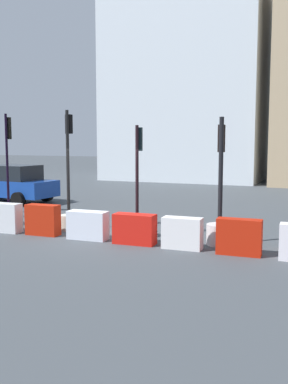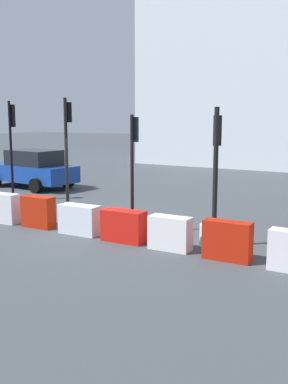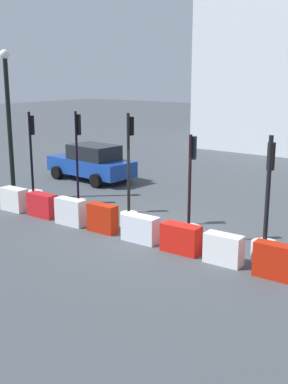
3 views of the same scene
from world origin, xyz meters
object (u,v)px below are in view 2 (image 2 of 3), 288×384
(construction_barrier_7, at_px, (227,241))
(construction_barrier_6, at_px, (170,233))
(construction_barrier_2, at_px, (3,208))
(traffic_light_1, at_px, (13,193))
(construction_barrier_5, at_px, (124,226))
(car_blue_estate, at_px, (32,169))
(traffic_light_2, at_px, (68,196))
(construction_barrier_3, at_px, (38,212))
(traffic_light_4, at_px, (214,222))
(construction_barrier_4, at_px, (80,220))
(traffic_light_3, at_px, (132,213))

(construction_barrier_7, bearing_deg, construction_barrier_6, 177.50)
(construction_barrier_2, xyz_separation_m, construction_barrier_6, (5.60, 0.04, -0.04))
(traffic_light_1, xyz_separation_m, construction_barrier_5, (4.95, -1.00, -0.26))
(construction_barrier_7, distance_m, car_blue_estate, 12.49)
(traffic_light_2, bearing_deg, construction_barrier_3, -106.40)
(construction_barrier_5, relative_size, construction_barrier_7, 1.06)
(traffic_light_1, xyz_separation_m, traffic_light_4, (7.06, -0.21, -0.05))
(traffic_light_1, bearing_deg, construction_barrier_6, -9.22)
(construction_barrier_3, bearing_deg, construction_barrier_2, -176.78)
(construction_barrier_2, relative_size, construction_barrier_6, 1.07)
(construction_barrier_2, relative_size, construction_barrier_3, 1.09)
(construction_barrier_4, distance_m, construction_barrier_6, 2.77)
(traffic_light_3, bearing_deg, traffic_light_4, -2.80)
(construction_barrier_3, height_order, car_blue_estate, car_blue_estate)
(construction_barrier_3, xyz_separation_m, construction_barrier_7, (5.71, -0.10, -0.01))
(traffic_light_1, bearing_deg, traffic_light_3, -1.19)
(car_blue_estate, bearing_deg, construction_barrier_5, -32.46)
(traffic_light_2, relative_size, traffic_light_4, 1.09)
(construction_barrier_2, relative_size, car_blue_estate, 0.24)
(traffic_light_2, xyz_separation_m, car_blue_estate, (-5.80, 4.39, 0.04))
(construction_barrier_4, xyz_separation_m, construction_barrier_6, (2.77, -0.04, 0.01))
(construction_barrier_2, distance_m, construction_barrier_6, 5.60)
(traffic_light_1, distance_m, construction_barrier_7, 7.81)
(traffic_light_2, xyz_separation_m, traffic_light_3, (2.33, -0.08, -0.25))
(construction_barrier_4, bearing_deg, construction_barrier_5, -0.74)
(construction_barrier_2, xyz_separation_m, construction_barrier_5, (4.27, 0.07, -0.03))
(traffic_light_2, relative_size, car_blue_estate, 0.82)
(traffic_light_1, xyz_separation_m, construction_barrier_7, (7.73, -1.08, -0.23))
(construction_barrier_7, xyz_separation_m, car_blue_estate, (-11.22, 5.46, 0.39))
(construction_barrier_2, distance_m, construction_barrier_4, 2.84)
(traffic_light_1, height_order, car_blue_estate, traffic_light_1)
(traffic_light_4, xyz_separation_m, construction_barrier_6, (-0.78, -0.80, -0.21))
(construction_barrier_6, distance_m, car_blue_estate, 11.17)
(traffic_light_4, bearing_deg, traffic_light_2, 177.62)
(traffic_light_2, bearing_deg, car_blue_estate, 142.88)
(traffic_light_3, distance_m, traffic_light_4, 2.42)
(construction_barrier_3, relative_size, construction_barrier_7, 0.93)
(traffic_light_4, xyz_separation_m, car_blue_estate, (-10.55, 4.59, 0.22))
(traffic_light_1, xyz_separation_m, traffic_light_2, (2.31, -0.02, 0.13))
(traffic_light_1, relative_size, construction_barrier_7, 3.35)
(traffic_light_2, distance_m, construction_barrier_2, 1.97)
(traffic_light_1, height_order, construction_barrier_5, traffic_light_1)
(construction_barrier_6, relative_size, construction_barrier_7, 0.95)
(construction_barrier_6, bearing_deg, construction_barrier_4, 179.11)
(construction_barrier_7, bearing_deg, construction_barrier_2, 179.82)
(traffic_light_4, bearing_deg, construction_barrier_7, -52.32)
(traffic_light_3, relative_size, construction_barrier_4, 2.77)
(traffic_light_2, relative_size, construction_barrier_2, 3.35)
(traffic_light_2, relative_size, construction_barrier_7, 3.40)
(traffic_light_1, height_order, traffic_light_3, traffic_light_1)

